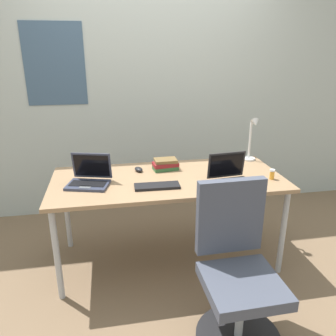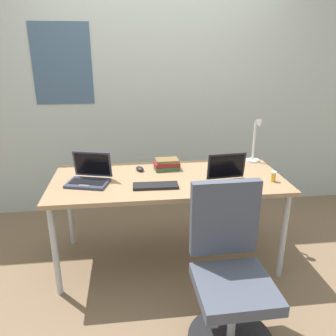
# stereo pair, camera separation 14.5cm
# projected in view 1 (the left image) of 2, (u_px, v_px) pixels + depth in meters

# --- Properties ---
(ground_plane) EXTENTS (12.00, 12.00, 0.00)m
(ground_plane) POSITION_uv_depth(u_px,v_px,m) (168.00, 258.00, 2.89)
(ground_plane) COLOR #7A6047
(wall_back) EXTENTS (6.00, 0.13, 2.60)m
(wall_back) POSITION_uv_depth(u_px,v_px,m) (149.00, 89.00, 3.46)
(wall_back) COLOR #B2BCB7
(wall_back) RESTS_ON ground_plane
(desk) EXTENTS (1.80, 0.80, 0.74)m
(desk) POSITION_uv_depth(u_px,v_px,m) (168.00, 184.00, 2.66)
(desk) COLOR #9E7A56
(desk) RESTS_ON ground_plane
(desk_lamp) EXTENTS (0.12, 0.18, 0.40)m
(desk_lamp) POSITION_uv_depth(u_px,v_px,m) (252.00, 139.00, 2.96)
(desk_lamp) COLOR white
(desk_lamp) RESTS_ON desk
(laptop_near_lamp) EXTENTS (0.32, 0.26, 0.22)m
(laptop_near_lamp) POSITION_uv_depth(u_px,v_px,m) (230.00, 178.00, 2.51)
(laptop_near_lamp) COLOR #232326
(laptop_near_lamp) RESTS_ON desk
(laptop_back_left) EXTENTS (0.35, 0.31, 0.22)m
(laptop_back_left) POSITION_uv_depth(u_px,v_px,m) (89.00, 179.00, 2.49)
(laptop_back_left) COLOR #33384C
(laptop_back_left) RESTS_ON desk
(external_keyboard) EXTENTS (0.33, 0.13, 0.02)m
(external_keyboard) POSITION_uv_depth(u_px,v_px,m) (157.00, 186.00, 2.45)
(external_keyboard) COLOR black
(external_keyboard) RESTS_ON desk
(computer_mouse) EXTENTS (0.08, 0.11, 0.03)m
(computer_mouse) POSITION_uv_depth(u_px,v_px,m) (139.00, 169.00, 2.77)
(computer_mouse) COLOR black
(computer_mouse) RESTS_ON desk
(cell_phone) EXTENTS (0.11, 0.15, 0.01)m
(cell_phone) POSITION_uv_depth(u_px,v_px,m) (228.00, 169.00, 2.82)
(cell_phone) COLOR black
(cell_phone) RESTS_ON desk
(pill_bottle) EXTENTS (0.04, 0.04, 0.08)m
(pill_bottle) POSITION_uv_depth(u_px,v_px,m) (272.00, 174.00, 2.60)
(pill_bottle) COLOR gold
(pill_bottle) RESTS_ON desk
(book_stack) EXTENTS (0.22, 0.15, 0.09)m
(book_stack) POSITION_uv_depth(u_px,v_px,m) (165.00, 164.00, 2.80)
(book_stack) COLOR #336638
(book_stack) RESTS_ON desk
(office_chair) EXTENTS (0.52, 0.54, 0.97)m
(office_chair) POSITION_uv_depth(u_px,v_px,m) (237.00, 279.00, 2.02)
(office_chair) COLOR black
(office_chair) RESTS_ON ground_plane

